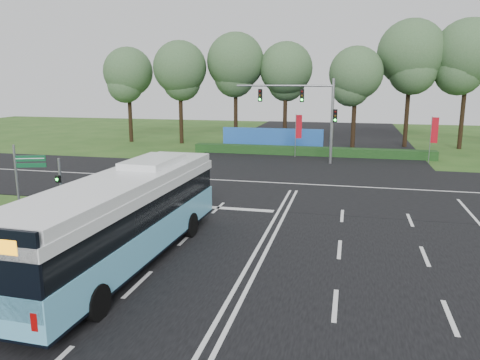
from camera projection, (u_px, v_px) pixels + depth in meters
The scene contains 13 objects.
ground at pixel (261, 244), 19.94m from camera, with size 120.00×120.00×0.00m, color #29511B.
road_main at pixel (261, 244), 19.93m from camera, with size 20.00×120.00×0.04m, color black.
road_cross at pixel (294, 184), 31.35m from camera, with size 120.00×14.00×0.05m, color black.
kerb_strip at pixel (7, 248), 19.34m from camera, with size 0.25×18.00×0.12m, color gray.
city_bus at pixel (124, 218), 17.36m from camera, with size 3.02×12.80×3.66m.
pedestrian_signal at pixel (60, 187), 22.88m from camera, with size 0.29×0.41×3.14m.
street_sign at pixel (23, 173), 22.62m from camera, with size 1.42×0.56×3.83m.
banner_flag_mid at pixel (298, 129), 41.77m from camera, with size 0.57×0.18×3.91m.
banner_flag_right at pixel (434, 133), 38.54m from camera, with size 0.57×0.18×3.95m.
traffic_light_gantry at pixel (310, 107), 38.42m from camera, with size 8.41×0.28×7.00m.
hedge at pixel (310, 151), 43.17m from camera, with size 22.00×1.20×0.80m, color #133614.
blue_hoarding at pixel (272, 139), 46.30m from camera, with size 10.00×0.30×2.20m, color blue.
eucalyptus_row at pixel (331, 63), 47.76m from camera, with size 47.25×8.70×12.89m.
Camera 1 is at (3.49, -18.62, 6.85)m, focal length 35.00 mm.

